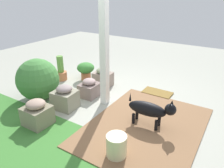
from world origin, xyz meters
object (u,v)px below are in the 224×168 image
dog (150,109)px  doormat (157,93)px  stone_planter_nearest (103,77)px  porch_pillar (104,50)px  ceramic_urn (116,146)px  stone_planter_far (37,113)px  stone_planter_mid (65,98)px  round_shrub (38,80)px  terracotta_pot_tall (61,71)px  stone_planter_near (89,88)px  terracotta_pot_broad (86,69)px

dog → doormat: bearing=-74.8°
stone_planter_nearest → porch_pillar: bearing=127.0°
stone_planter_nearest → ceramic_urn: 2.47m
stone_planter_far → dog: bearing=-149.5°
stone_planter_mid → round_shrub: round_shrub is taller
porch_pillar → stone_planter_mid: porch_pillar is taller
round_shrub → dog: bearing=-172.9°
stone_planter_far → terracotta_pot_tall: bearing=-57.0°
stone_planter_nearest → stone_planter_mid: bearing=89.2°
stone_planter_nearest → stone_planter_mid: size_ratio=0.96×
ceramic_urn → doormat: ceramic_urn is taller
stone_planter_nearest → terracotta_pot_tall: terracotta_pot_tall is taller
dog → stone_planter_far: bearing=30.5°
stone_planter_near → terracotta_pot_broad: bearing=-46.9°
round_shrub → ceramic_urn: size_ratio=2.57×
stone_planter_nearest → ceramic_urn: (-1.54, 1.93, -0.04)m
stone_planter_nearest → ceramic_urn: bearing=128.7°
terracotta_pot_broad → ceramic_urn: (-2.14, 2.01, -0.11)m
stone_planter_mid → dog: dog is taller
stone_planter_near → stone_planter_far: size_ratio=0.90×
round_shrub → ceramic_urn: 2.41m
porch_pillar → doormat: porch_pillar is taller
stone_planter_far → terracotta_pot_broad: (0.57, -2.06, 0.06)m
stone_planter_mid → stone_planter_far: (0.00, 0.68, -0.00)m
stone_planter_near → doormat: stone_planter_near is taller
stone_planter_mid → stone_planter_nearest: bearing=-90.8°
stone_planter_nearest → dog: bearing=148.8°
porch_pillar → stone_planter_nearest: size_ratio=4.82×
round_shrub → terracotta_pot_broad: 1.40m
stone_planter_far → dog: 1.94m
round_shrub → dog: (-2.41, -0.30, -0.11)m
stone_planter_nearest → stone_planter_far: size_ratio=0.98×
stone_planter_near → dog: dog is taller
ceramic_urn → doormat: bearing=-83.6°
stone_planter_mid → terracotta_pot_tall: bearing=-42.7°
stone_planter_mid → stone_planter_far: 0.68m
stone_planter_nearest → doormat: stone_planter_nearest is taller
porch_pillar → terracotta_pot_broad: size_ratio=4.91×
stone_planter_nearest → dog: size_ratio=0.56×
terracotta_pot_broad → doormat: 1.92m
terracotta_pot_tall → ceramic_urn: size_ratio=1.85×
porch_pillar → stone_planter_mid: bearing=47.7°
porch_pillar → terracotta_pot_tall: size_ratio=3.52×
stone_planter_near → doormat: 1.54m
stone_planter_mid → dog: 1.69m
stone_planter_near → dog: 1.62m
terracotta_pot_broad → dog: bearing=154.3°
stone_planter_far → terracotta_pot_broad: stone_planter_far is taller
porch_pillar → round_shrub: bearing=24.8°
porch_pillar → terracotta_pot_broad: bearing=-34.8°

